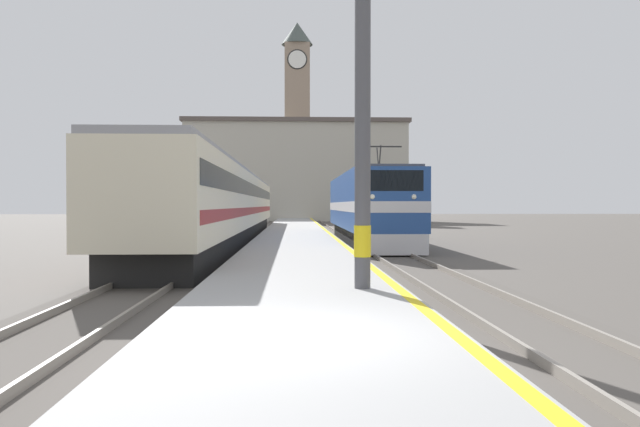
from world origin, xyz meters
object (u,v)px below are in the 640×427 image
Objects in this scene: clock_tower at (297,116)px; locomotive_train at (368,208)px; catenary_mast at (366,68)px; passenger_train at (230,204)px.

locomotive_train is at bearing -86.46° from clock_tower.
catenary_mast is at bearing -96.92° from locomotive_train.
clock_tower is (-3.34, 53.96, 12.36)m from locomotive_train.
locomotive_train is at bearing -26.50° from passenger_train.
locomotive_train is 0.39× the size of passenger_train.
catenary_mast reaches higher than locomotive_train.
passenger_train is 51.87m from clock_tower.
passenger_train is 1.57× the size of clock_tower.
clock_tower reaches higher than catenary_mast.
locomotive_train reaches higher than passenger_train.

